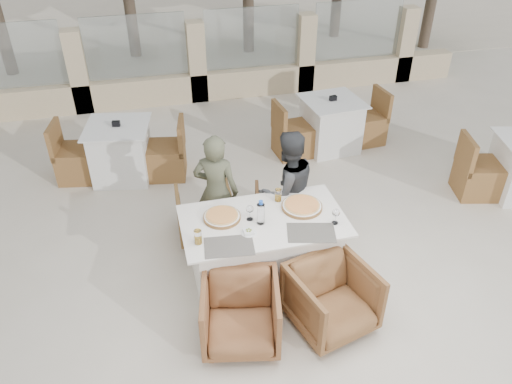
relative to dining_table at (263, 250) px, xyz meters
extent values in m
plane|color=beige|center=(0.05, -0.01, -0.39)|extent=(80.00, 80.00, 0.00)
cube|color=#5F5951|center=(-0.40, -0.31, 0.39)|extent=(0.48, 0.35, 0.00)
cube|color=#5A554D|center=(0.38, -0.30, 0.39)|extent=(0.51, 0.40, 0.00)
cylinder|color=#CA551B|center=(-0.39, 0.12, 0.41)|extent=(0.39, 0.39, 0.05)
cylinder|color=#DB551D|center=(0.42, 0.10, 0.41)|extent=(0.53, 0.53, 0.05)
cylinder|color=#A9C5DF|center=(-0.04, -0.04, 0.51)|extent=(0.10, 0.10, 0.26)
cylinder|color=gold|center=(-0.67, -0.19, 0.46)|extent=(0.08, 0.08, 0.14)
cylinder|color=gold|center=(0.23, 0.28, 0.45)|extent=(0.08, 0.08, 0.14)
imported|color=brown|center=(-0.46, 0.88, -0.09)|extent=(0.65, 0.67, 0.58)
imported|color=brown|center=(0.41, 0.75, -0.11)|extent=(0.70, 0.71, 0.55)
imported|color=brown|center=(-0.40, -0.71, -0.07)|extent=(0.81, 0.83, 0.64)
imported|color=brown|center=(0.46, -0.74, -0.06)|extent=(0.86, 0.87, 0.65)
imported|color=#52553E|center=(-0.34, 0.72, 0.30)|extent=(0.59, 0.50, 1.36)
imported|color=#343639|center=(0.41, 0.56, 0.31)|extent=(0.78, 0.67, 1.39)
camera|label=1|loc=(-1.01, -3.72, 3.32)|focal=35.00mm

